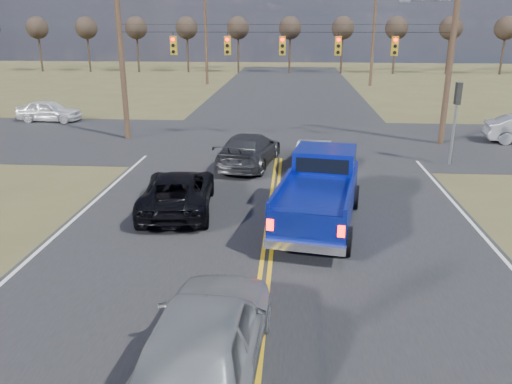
# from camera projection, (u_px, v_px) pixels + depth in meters

# --- Properties ---
(ground) EXTENTS (160.00, 160.00, 0.00)m
(ground) POSITION_uv_depth(u_px,v_px,m) (260.00, 311.00, 11.75)
(ground) COLOR brown
(ground) RESTS_ON ground
(road_main) EXTENTS (14.00, 120.00, 0.02)m
(road_main) POSITION_uv_depth(u_px,v_px,m) (276.00, 183.00, 21.20)
(road_main) COLOR #28282B
(road_main) RESTS_ON ground
(road_cross) EXTENTS (120.00, 12.00, 0.02)m
(road_cross) POSITION_uv_depth(u_px,v_px,m) (281.00, 141.00, 28.76)
(road_cross) COLOR #28282B
(road_cross) RESTS_ON ground
(signal_gantry) EXTENTS (19.60, 4.83, 10.00)m
(signal_gantry) POSITION_uv_depth(u_px,v_px,m) (292.00, 50.00, 26.90)
(signal_gantry) COLOR #473323
(signal_gantry) RESTS_ON ground
(utility_poles) EXTENTS (19.60, 58.32, 10.00)m
(utility_poles) POSITION_uv_depth(u_px,v_px,m) (282.00, 48.00, 26.14)
(utility_poles) COLOR #473323
(utility_poles) RESTS_ON ground
(treeline) EXTENTS (87.00, 117.80, 7.40)m
(treeline) POSITION_uv_depth(u_px,v_px,m) (286.00, 35.00, 35.40)
(treeline) COLOR #33261C
(treeline) RESTS_ON ground
(pickup_truck) EXTENTS (3.26, 6.43, 2.31)m
(pickup_truck) POSITION_uv_depth(u_px,v_px,m) (319.00, 193.00, 16.54)
(pickup_truck) COLOR black
(pickup_truck) RESTS_ON ground
(silver_suv) EXTENTS (2.40, 5.42, 1.81)m
(silver_suv) POSITION_uv_depth(u_px,v_px,m) (205.00, 339.00, 9.20)
(silver_suv) COLOR #9A9EA2
(silver_suv) RESTS_ON ground
(black_suv) EXTENTS (2.94, 5.43, 1.45)m
(black_suv) POSITION_uv_depth(u_px,v_px,m) (178.00, 191.00, 17.93)
(black_suv) COLOR black
(black_suv) RESTS_ON ground
(white_car_queue) EXTENTS (1.99, 4.38, 1.39)m
(white_car_queue) POSITION_uv_depth(u_px,v_px,m) (314.00, 154.00, 23.09)
(white_car_queue) COLOR silver
(white_car_queue) RESTS_ON ground
(dgrey_car_queue) EXTENTS (3.07, 5.68, 1.56)m
(dgrey_car_queue) POSITION_uv_depth(u_px,v_px,m) (249.00, 150.00, 23.54)
(dgrey_car_queue) COLOR #323337
(dgrey_car_queue) RESTS_ON ground
(cross_car_west) EXTENTS (1.91, 4.38, 1.47)m
(cross_car_west) POSITION_uv_depth(u_px,v_px,m) (49.00, 111.00, 34.38)
(cross_car_west) COLOR white
(cross_car_west) RESTS_ON ground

